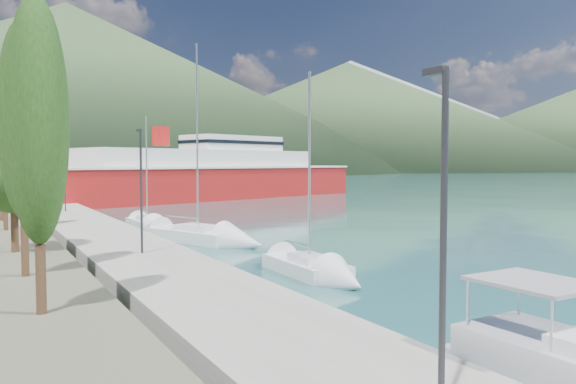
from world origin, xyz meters
TOP-DOWN VIEW (x-y plane):
  - ground at (0.00, 120.00)m, footprint 1400.00×1400.00m
  - quay at (-9.00, 26.00)m, footprint 5.00×88.00m
  - hills_far at (138.59, 618.73)m, footprint 1480.00×900.00m
  - hills_near at (98.04, 372.50)m, footprint 1010.00×520.00m
  - tree_row at (-14.38, 30.87)m, footprint 3.77×61.24m
  - lamp_posts at (-9.00, 14.83)m, footprint 0.15×47.92m
  - sailboat_near at (-2.55, 6.03)m, footprint 2.28×7.16m
  - sailboat_mid at (-2.59, 18.56)m, footprint 5.99×9.96m
  - sailboat_far at (-4.05, 28.69)m, footprint 2.27×6.70m
  - ferry at (12.89, 61.82)m, footprint 54.13×27.13m

SIDE VIEW (x-z plane):
  - ground at x=0.00m, z-range 0.00..0.00m
  - sailboat_far at x=-4.05m, z-range -4.61..5.17m
  - sailboat_near at x=-2.55m, z-range -4.83..5.39m
  - sailboat_mid at x=-2.59m, z-range -6.66..7.32m
  - quay at x=-9.00m, z-range 0.00..0.80m
  - ferry at x=12.89m, z-range -2.07..8.51m
  - lamp_posts at x=-9.00m, z-range 1.05..7.11m
  - tree_row at x=-14.38m, z-range 0.54..11.14m
  - hills_near at x=98.04m, z-range -8.32..106.68m
  - hills_far at x=138.59m, z-range -12.61..167.39m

